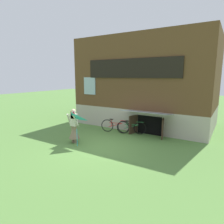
# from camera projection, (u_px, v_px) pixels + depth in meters

# --- Properties ---
(ground_plane) EXTENTS (60.00, 60.00, 0.00)m
(ground_plane) POSITION_uv_depth(u_px,v_px,m) (102.00, 146.00, 9.26)
(ground_plane) COLOR #56843D
(log_house) EXTENTS (8.48, 5.96, 5.64)m
(log_house) POSITION_uv_depth(u_px,v_px,m) (147.00, 82.00, 13.28)
(log_house) COLOR #ADA393
(log_house) RESTS_ON ground_plane
(person) EXTENTS (0.61, 0.53, 1.69)m
(person) POSITION_uv_depth(u_px,v_px,m) (74.00, 129.00, 9.62)
(person) COLOR #7F6B51
(person) RESTS_ON ground_plane
(kite) EXTENTS (0.83, 0.86, 1.55)m
(kite) POSITION_uv_depth(u_px,v_px,m) (71.00, 120.00, 8.93)
(kite) COLOR #2DB2CC
(kite) RESTS_ON ground_plane
(bicycle_green) EXTENTS (1.59, 0.61, 0.76)m
(bicycle_green) POSITION_uv_depth(u_px,v_px,m) (131.00, 127.00, 11.17)
(bicycle_green) COLOR black
(bicycle_green) RESTS_ON ground_plane
(bicycle_red) EXTENTS (1.69, 0.49, 0.79)m
(bicycle_red) POSITION_uv_depth(u_px,v_px,m) (115.00, 126.00, 11.47)
(bicycle_red) COLOR black
(bicycle_red) RESTS_ON ground_plane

